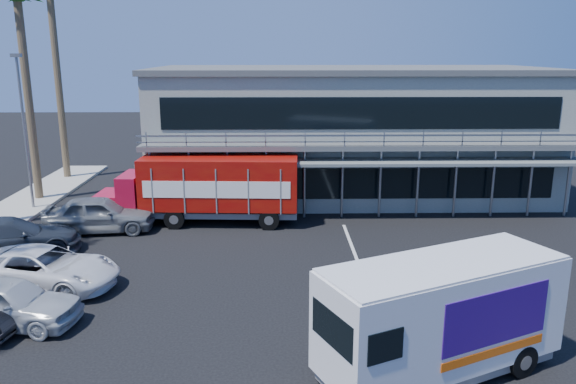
{
  "coord_description": "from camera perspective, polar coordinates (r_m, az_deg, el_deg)",
  "views": [
    {
      "loc": [
        -1.21,
        -17.96,
        8.23
      ],
      "look_at": [
        -0.76,
        5.51,
        2.3
      ],
      "focal_mm": 35.0,
      "sensor_mm": 36.0,
      "label": 1
    }
  ],
  "objects": [
    {
      "name": "ground",
      "position": [
        19.79,
        2.54,
        -10.41
      ],
      "size": [
        120.0,
        120.0,
        0.0
      ],
      "primitive_type": "plane",
      "color": "black",
      "rests_on": "ground"
    },
    {
      "name": "building",
      "position": [
        33.48,
        6.17,
        6.24
      ],
      "size": [
        22.4,
        12.0,
        7.3
      ],
      "color": "gray",
      "rests_on": "ground"
    },
    {
      "name": "parked_car_e",
      "position": [
        27.5,
        -18.62,
        -2.15
      ],
      "size": [
        5.18,
        2.52,
        1.7
      ],
      "primitive_type": "imported",
      "rotation": [
        0.0,
        0.0,
        1.68
      ],
      "color": "gray",
      "rests_on": "ground"
    },
    {
      "name": "palm_e",
      "position": [
        33.85,
        -25.76,
        16.81
      ],
      "size": [
        2.8,
        2.8,
        12.25
      ],
      "color": "brown",
      "rests_on": "ground"
    },
    {
      "name": "light_pole_far",
      "position": [
        31.96,
        -25.23,
        6.14
      ],
      "size": [
        0.5,
        0.25,
        8.09
      ],
      "color": "gray",
      "rests_on": "ground"
    },
    {
      "name": "white_van",
      "position": [
        15.1,
        15.28,
        -12.13
      ],
      "size": [
        6.77,
        4.71,
        3.15
      ],
      "rotation": [
        0.0,
        0.0,
        0.43
      ],
      "color": "silver",
      "rests_on": "ground"
    },
    {
      "name": "parked_car_a",
      "position": [
        19.48,
        -26.63,
        -9.99
      ],
      "size": [
        4.66,
        2.42,
        1.52
      ],
      "primitive_type": "imported",
      "rotation": [
        0.0,
        0.0,
        1.42
      ],
      "color": "silver",
      "rests_on": "ground"
    },
    {
      "name": "parked_car_c",
      "position": [
        21.84,
        -23.53,
        -7.13
      ],
      "size": [
        5.69,
        3.49,
        1.47
      ],
      "primitive_type": "imported",
      "rotation": [
        0.0,
        0.0,
        1.36
      ],
      "color": "white",
      "rests_on": "ground"
    },
    {
      "name": "parked_car_d",
      "position": [
        25.66,
        -26.52,
        -4.18
      ],
      "size": [
        6.01,
        4.18,
        1.61
      ],
      "primitive_type": "imported",
      "rotation": [
        0.0,
        0.0,
        1.95
      ],
      "color": "#2D333C",
      "rests_on": "ground"
    },
    {
      "name": "red_truck",
      "position": [
        27.48,
        -8.31,
        0.49
      ],
      "size": [
        9.83,
        2.8,
        3.28
      ],
      "rotation": [
        0.0,
        0.0,
        -0.05
      ],
      "color": "#AB0D28",
      "rests_on": "ground"
    }
  ]
}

